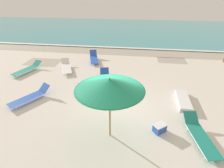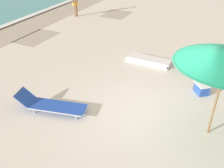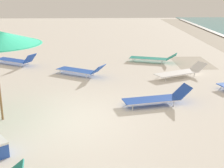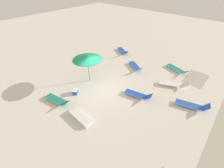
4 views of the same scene
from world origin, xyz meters
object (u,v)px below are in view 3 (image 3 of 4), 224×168
Objects in this scene: sun_lounger_near_water_right at (181,72)px; sun_lounger_mid_beach_pair_b at (158,98)px; sun_lounger_under_umbrella at (81,70)px; sun_lounger_mid_beach_pair_a at (16,60)px; sun_lounger_mid_beach_solo at (153,58)px.

sun_lounger_mid_beach_pair_b reaches higher than sun_lounger_near_water_right.
sun_lounger_mid_beach_pair_a reaches higher than sun_lounger_under_umbrella.
sun_lounger_under_umbrella is 3.80m from sun_lounger_mid_beach_pair_a.
sun_lounger_mid_beach_pair_a is (-2.39, -7.37, 0.01)m from sun_lounger_near_water_right.
sun_lounger_mid_beach_pair_b is (3.16, -1.54, 0.01)m from sun_lounger_near_water_right.
sun_lounger_mid_beach_pair_a is (-2.02, -3.21, 0.00)m from sun_lounger_under_umbrella.
sun_lounger_mid_beach_pair_b reaches higher than sun_lounger_mid_beach_solo.
sun_lounger_mid_beach_solo is at bearing 170.76° from sun_lounger_near_water_right.
sun_lounger_under_umbrella is 0.97× the size of sun_lounger_mid_beach_pair_a.
sun_lounger_mid_beach_pair_b is at bearing 77.23° from sun_lounger_mid_beach_pair_a.
sun_lounger_mid_beach_pair_a reaches higher than sun_lounger_near_water_right.
sun_lounger_under_umbrella is 0.91× the size of sun_lounger_near_water_right.
sun_lounger_under_umbrella is at bearing -120.13° from sun_lounger_near_water_right.
sun_lounger_near_water_right is 1.07× the size of sun_lounger_mid_beach_pair_a.
sun_lounger_mid_beach_pair_a is 1.00× the size of sun_lounger_mid_beach_pair_b.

